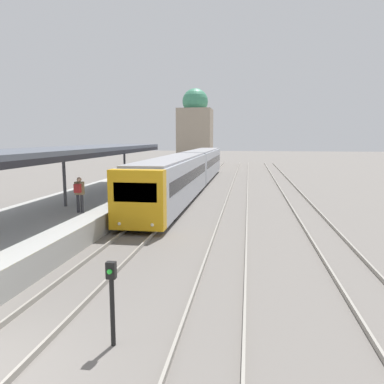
% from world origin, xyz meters
% --- Properties ---
extents(platform_canopy, '(4.00, 23.42, 2.96)m').
position_xyz_m(platform_canopy, '(-4.24, 11.99, 3.77)').
color(platform_canopy, '#4C515B').
rests_on(platform_canopy, station_platform).
extents(person_on_platform, '(0.40, 0.40, 1.66)m').
position_xyz_m(person_on_platform, '(-2.81, 10.52, 1.92)').
color(person_on_platform, '#2D2D33').
rests_on(person_on_platform, station_platform).
extents(train_near, '(2.56, 32.83, 3.11)m').
position_xyz_m(train_near, '(0.00, 26.53, 1.72)').
color(train_near, gold).
rests_on(train_near, ground_plane).
extents(signal_post_near, '(0.20, 0.22, 1.85)m').
position_xyz_m(signal_post_near, '(2.14, 1.47, 1.15)').
color(signal_post_near, black).
rests_on(signal_post_near, ground_plane).
extents(distant_domed_building, '(5.14, 5.14, 11.88)m').
position_xyz_m(distant_domed_building, '(-3.38, 52.74, 5.56)').
color(distant_domed_building, gray).
rests_on(distant_domed_building, ground_plane).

